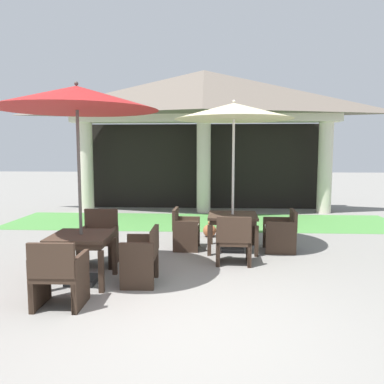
# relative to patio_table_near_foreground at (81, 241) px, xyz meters

# --- Properties ---
(ground_plane) EXTENTS (60.00, 60.00, 0.00)m
(ground_plane) POSITION_rel_patio_table_near_foreground_xyz_m (1.65, -1.34, -0.63)
(ground_plane) COLOR gray
(background_pavilion) EXTENTS (8.75, 2.42, 4.41)m
(background_pavilion) POSITION_rel_patio_table_near_foreground_xyz_m (1.65, 6.78, 2.73)
(background_pavilion) COLOR beige
(background_pavilion) RESTS_ON ground
(lawn_strip) EXTENTS (10.55, 2.63, 0.01)m
(lawn_strip) POSITION_rel_patio_table_near_foreground_xyz_m (1.65, 4.95, -0.62)
(lawn_strip) COLOR #47843D
(lawn_strip) RESTS_ON ground
(patio_table_near_foreground) EXTENTS (0.88, 0.88, 0.73)m
(patio_table_near_foreground) POSITION_rel_patio_table_near_foreground_xyz_m (0.00, 0.00, 0.00)
(patio_table_near_foreground) COLOR #38281E
(patio_table_near_foreground) RESTS_ON ground
(patio_umbrella_near_foreground) EXTENTS (2.33, 2.33, 2.94)m
(patio_umbrella_near_foreground) POSITION_rel_patio_table_near_foreground_xyz_m (0.00, 0.00, 2.06)
(patio_umbrella_near_foreground) COLOR #2D2D2D
(patio_umbrella_near_foreground) RESTS_ON ground
(patio_chair_near_foreground_south) EXTENTS (0.60, 0.57, 0.88)m
(patio_chair_near_foreground_south) POSITION_rel_patio_table_near_foreground_xyz_m (0.02, -0.91, -0.21)
(patio_chair_near_foreground_south) COLOR #38281E
(patio_chair_near_foreground_south) RESTS_ON ground
(patio_chair_near_foreground_east) EXTENTS (0.50, 0.63, 0.84)m
(patio_chair_near_foreground_east) POSITION_rel_patio_table_near_foreground_xyz_m (0.90, 0.02, -0.21)
(patio_chair_near_foreground_east) COLOR #38281E
(patio_chair_near_foreground_east) RESTS_ON ground
(patio_chair_near_foreground_north) EXTENTS (0.61, 0.54, 0.94)m
(patio_chair_near_foreground_north) POSITION_rel_patio_table_near_foreground_xyz_m (-0.02, 0.91, -0.20)
(patio_chair_near_foreground_north) COLOR #38281E
(patio_chair_near_foreground_north) RESTS_ON ground
(patio_table_mid_left) EXTENTS (0.98, 0.98, 0.72)m
(patio_table_mid_left) POSITION_rel_patio_table_near_foreground_xyz_m (2.33, 2.01, -0.01)
(patio_table_mid_left) COLOR #38281E
(patio_table_mid_left) RESTS_ON ground
(patio_umbrella_mid_left) EXTENTS (2.27, 2.27, 2.92)m
(patio_umbrella_mid_left) POSITION_rel_patio_table_near_foreground_xyz_m (2.33, 2.01, 2.06)
(patio_umbrella_mid_left) COLOR #2D2D2D
(patio_umbrella_mid_left) RESTS_ON ground
(patio_chair_mid_left_south) EXTENTS (0.61, 0.54, 0.87)m
(patio_chair_mid_left_south) POSITION_rel_patio_table_near_foreground_xyz_m (2.30, 1.06, -0.22)
(patio_chair_mid_left_south) COLOR #38281E
(patio_chair_mid_left_south) RESTS_ON ground
(patio_chair_mid_left_west) EXTENTS (0.52, 0.59, 0.82)m
(patio_chair_mid_left_west) POSITION_rel_patio_table_near_foreground_xyz_m (1.39, 2.04, -0.24)
(patio_chair_mid_left_west) COLOR #38281E
(patio_chair_mid_left_west) RESTS_ON ground
(patio_chair_mid_left_east) EXTENTS (0.60, 0.60, 0.81)m
(patio_chair_mid_left_east) POSITION_rel_patio_table_near_foreground_xyz_m (3.28, 1.98, -0.24)
(patio_chair_mid_left_east) COLOR #38281E
(patio_chair_mid_left_east) RESTS_ON ground
(terracotta_urn) EXTENTS (0.30, 0.30, 0.36)m
(terracotta_urn) POSITION_rel_patio_table_near_foreground_xyz_m (1.87, 3.15, -0.48)
(terracotta_urn) COLOR #9E5633
(terracotta_urn) RESTS_ON ground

